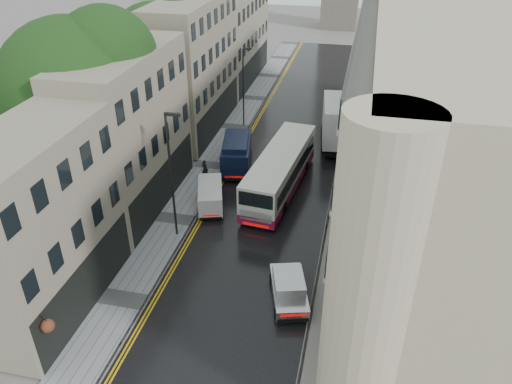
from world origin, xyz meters
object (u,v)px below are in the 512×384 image
at_px(tree_far, 158,69).
at_px(cream_bus, 251,190).
at_px(lamp_post_far, 243,88).
at_px(tree_near, 78,115).
at_px(pedestrian, 205,169).
at_px(lamp_post_near, 171,178).
at_px(white_lorry, 324,129).
at_px(white_van, 199,207).
at_px(navy_van, 222,163).
at_px(silver_hatchback, 277,307).

height_order(tree_far, cream_bus, tree_far).
bearing_deg(lamp_post_far, tree_near, -134.92).
distance_m(cream_bus, pedestrian, 5.71).
relative_size(lamp_post_near, lamp_post_far, 1.15).
xyz_separation_m(tree_near, cream_bus, (11.45, 1.80, -5.34)).
xyz_separation_m(white_lorry, pedestrian, (-8.63, -7.13, -1.24)).
distance_m(pedestrian, lamp_post_near, 8.46).
distance_m(white_lorry, white_van, 14.52).
relative_size(navy_van, lamp_post_far, 0.73).
relative_size(tree_near, tree_far, 1.11).
distance_m(tree_far, navy_van, 11.79).
relative_size(pedestrian, lamp_post_near, 0.19).
bearing_deg(white_van, pedestrian, 86.39).
bearing_deg(white_van, tree_near, 161.77).
relative_size(white_van, lamp_post_near, 0.46).
bearing_deg(silver_hatchback, tree_far, 108.70).
xyz_separation_m(white_lorry, lamp_post_near, (-8.18, -14.82, 2.25)).
distance_m(white_van, pedestrian, 5.49).
xyz_separation_m(silver_hatchback, lamp_post_near, (-7.92, 6.04, 3.64)).
height_order(white_lorry, lamp_post_near, lamp_post_near).
xyz_separation_m(tree_far, cream_bus, (11.15, -11.20, -4.62)).
xyz_separation_m(silver_hatchback, navy_van, (-7.07, 14.23, 0.64)).
bearing_deg(tree_near, white_van, -1.02).
xyz_separation_m(white_lorry, navy_van, (-7.34, -6.63, -0.74)).
bearing_deg(lamp_post_near, tree_near, 158.91).
relative_size(white_lorry, white_van, 2.08).
bearing_deg(tree_far, silver_hatchback, -55.19).
xyz_separation_m(cream_bus, white_van, (-3.25, -1.95, -0.70)).
distance_m(cream_bus, silver_hatchback, 11.05).
bearing_deg(white_lorry, tree_near, -148.07).
height_order(navy_van, lamp_post_far, lamp_post_far).
xyz_separation_m(white_van, navy_van, (0.00, 5.84, 0.52)).
distance_m(tree_near, white_van, 10.18).
bearing_deg(cream_bus, lamp_post_far, 111.80).
bearing_deg(tree_far, lamp_post_far, 25.71).
relative_size(tree_near, white_lorry, 1.70).
bearing_deg(cream_bus, navy_van, 135.89).
xyz_separation_m(tree_near, lamp_post_far, (7.33, 16.38, -3.08)).
xyz_separation_m(tree_near, tree_far, (0.30, 13.00, -0.72)).
distance_m(tree_far, lamp_post_far, 8.15).
bearing_deg(navy_van, tree_far, 126.83).
bearing_deg(pedestrian, silver_hatchback, 143.71).
relative_size(tree_far, white_van, 3.17).
distance_m(white_lorry, pedestrian, 11.26).
height_order(white_lorry, pedestrian, white_lorry).
relative_size(tree_near, navy_van, 2.52).
bearing_deg(cream_bus, tree_near, -165.08).
distance_m(white_lorry, navy_van, 9.92).
relative_size(silver_hatchback, navy_van, 0.74).
bearing_deg(lamp_post_far, navy_van, -106.15).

